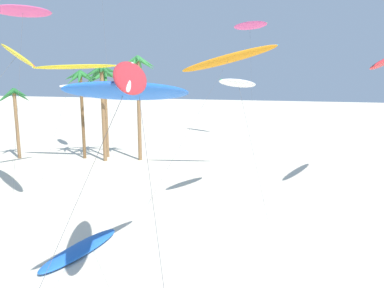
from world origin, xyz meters
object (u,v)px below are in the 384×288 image
(flying_kite_5, at_px, (250,26))
(flying_kite_8, at_px, (74,67))
(palm_tree_3, at_px, (105,84))
(flying_kite_4, at_px, (17,55))
(palm_tree_4, at_px, (138,76))
(flying_kite_2, at_px, (130,75))
(palm_tree_0, at_px, (15,102))
(palm_tree_2, at_px, (102,83))
(flying_kite_0, at_px, (239,83))
(flying_kite_10, at_px, (228,59))
(flying_kite_7, at_px, (139,91))
(flying_kite_3, at_px, (23,11))
(grounded_kite_0, at_px, (81,249))
(palm_tree_1, at_px, (81,86))

(flying_kite_5, xyz_separation_m, flying_kite_8, (-14.05, -21.18, -6.06))
(palm_tree_3, height_order, flying_kite_8, flying_kite_8)
(flying_kite_5, bearing_deg, flying_kite_4, -108.25)
(palm_tree_4, bearing_deg, flying_kite_2, -65.19)
(palm_tree_0, relative_size, flying_kite_8, 0.75)
(flying_kite_4, bearing_deg, flying_kite_5, 71.75)
(palm_tree_2, relative_size, flying_kite_0, 1.12)
(palm_tree_2, height_order, flying_kite_4, flying_kite_4)
(palm_tree_2, xyz_separation_m, flying_kite_10, (13.90, -2.20, 2.15))
(flying_kite_4, height_order, flying_kite_5, flying_kite_5)
(flying_kite_7, bearing_deg, flying_kite_2, -91.08)
(palm_tree_4, distance_m, flying_kite_8, 6.46)
(flying_kite_2, distance_m, flying_kite_3, 21.27)
(flying_kite_3, relative_size, flying_kite_7, 1.56)
(palm_tree_2, distance_m, palm_tree_4, 3.89)
(palm_tree_3, relative_size, flying_kite_8, 0.94)
(flying_kite_5, height_order, flying_kite_10, flying_kite_5)
(flying_kite_2, relative_size, grounded_kite_0, 1.78)
(flying_kite_5, height_order, flying_kite_8, flying_kite_5)
(flying_kite_7, relative_size, flying_kite_8, 0.91)
(palm_tree_4, relative_size, flying_kite_3, 0.76)
(palm_tree_0, height_order, palm_tree_2, palm_tree_2)
(flying_kite_0, xyz_separation_m, flying_kite_2, (-1.61, -12.85, 0.46))
(palm_tree_1, bearing_deg, flying_kite_8, -65.60)
(flying_kite_4, relative_size, flying_kite_10, 0.97)
(flying_kite_0, distance_m, flying_kite_3, 18.36)
(flying_kite_5, relative_size, flying_kite_8, 1.61)
(flying_kite_5, xyz_separation_m, flying_kite_10, (1.29, -20.84, -5.50))
(palm_tree_2, distance_m, flying_kite_8, 3.33)
(palm_tree_4, bearing_deg, flying_kite_8, -140.66)
(flying_kite_2, bearing_deg, flying_kite_3, 140.28)
(grounded_kite_0, bearing_deg, palm_tree_1, 122.78)
(palm_tree_1, bearing_deg, flying_kite_7, -51.89)
(palm_tree_2, relative_size, flying_kite_8, 0.99)
(flying_kite_3, distance_m, flying_kite_4, 6.86)
(palm_tree_4, distance_m, flying_kite_2, 26.14)
(flying_kite_7, bearing_deg, flying_kite_4, 148.01)
(flying_kite_3, bearing_deg, palm_tree_3, 85.89)
(palm_tree_2, bearing_deg, palm_tree_3, 108.90)
(palm_tree_4, relative_size, flying_kite_0, 1.24)
(flying_kite_2, xyz_separation_m, flying_kite_3, (-15.88, 13.19, 5.11))
(palm_tree_0, xyz_separation_m, flying_kite_7, (24.29, -19.87, 2.09))
(flying_kite_3, distance_m, grounded_kite_0, 20.44)
(palm_tree_4, relative_size, flying_kite_10, 0.93)
(grounded_kite_0, bearing_deg, palm_tree_0, 138.47)
(palm_tree_4, xyz_separation_m, flying_kite_5, (9.10, 17.12, 6.91))
(flying_kite_5, height_order, flying_kite_7, flying_kite_5)
(palm_tree_1, height_order, grounded_kite_0, palm_tree_1)
(flying_kite_4, height_order, grounded_kite_0, flying_kite_4)
(flying_kite_7, bearing_deg, palm_tree_3, 122.84)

